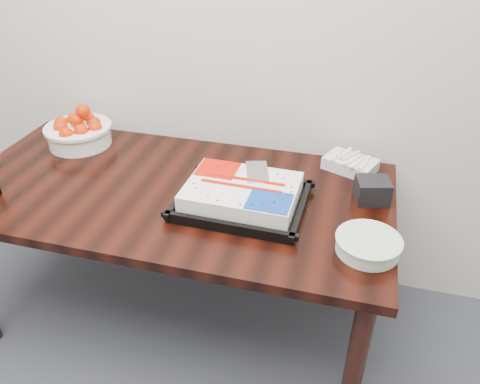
% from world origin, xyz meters
% --- Properties ---
extents(table, '(1.80, 0.90, 0.75)m').
position_xyz_m(table, '(0.00, 2.00, 0.66)').
color(table, black).
rests_on(table, ground).
extents(cake_tray, '(0.50, 0.39, 0.10)m').
position_xyz_m(cake_tray, '(0.31, 1.96, 0.80)').
color(cake_tray, black).
rests_on(cake_tray, table).
extents(tangerine_bowl, '(0.31, 0.31, 0.20)m').
position_xyz_m(tangerine_bowl, '(-0.58, 2.26, 0.84)').
color(tangerine_bowl, white).
rests_on(tangerine_bowl, table).
extents(plate_stack, '(0.23, 0.23, 0.05)m').
position_xyz_m(plate_stack, '(0.80, 1.80, 0.78)').
color(plate_stack, white).
rests_on(plate_stack, table).
extents(fork_bag, '(0.25, 0.21, 0.06)m').
position_xyz_m(fork_bag, '(0.70, 2.35, 0.78)').
color(fork_bag, silver).
rests_on(fork_bag, table).
extents(napkin_box, '(0.15, 0.14, 0.09)m').
position_xyz_m(napkin_box, '(0.80, 2.13, 0.80)').
color(napkin_box, black).
rests_on(napkin_box, table).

